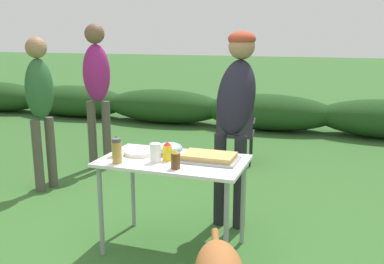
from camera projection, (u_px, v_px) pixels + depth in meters
The scene contains 15 objects.
ground_plane at pixel (174, 248), 3.42m from camera, with size 60.00×60.00×0.00m, color #336028.
shrub_hedge at pixel (268, 112), 7.59m from camera, with size 14.40×0.90×0.64m.
folding_table at pixel (173, 169), 3.27m from camera, with size 1.10×0.64×0.74m.
food_tray at pixel (209, 157), 3.21m from camera, with size 0.44×0.28×0.06m.
plate_stack at pixel (140, 152), 3.38m from camera, with size 0.24×0.24×0.03m, color white.
mixing_bowl at pixel (169, 148), 3.38m from camera, with size 0.21×0.21×0.09m, color #99B2CC.
paper_cup_stack at pixel (155, 153), 3.17m from camera, with size 0.08×0.08×0.14m, color white.
bbq_sauce_bottle at pixel (116, 146), 3.33m from camera, with size 0.07×0.07×0.16m.
beer_bottle at pixel (175, 159), 3.01m from camera, with size 0.07×0.07×0.15m.
spice_jar at pixel (117, 151), 3.14m from camera, with size 0.07×0.07×0.19m.
mustard_bottle at pixel (167, 151), 3.21m from camera, with size 0.07×0.07×0.15m.
standing_person_in_olive_jacket at pixel (236, 103), 3.69m from camera, with size 0.37×0.50×1.70m.
standing_person_in_red_jacket at pixel (97, 81), 5.22m from camera, with size 0.39×0.33×1.79m.
standing_person_with_beanie at pixel (40, 98), 4.51m from camera, with size 0.30×0.36×1.64m.
camp_chair_green_behind_table at pixel (236, 129), 5.52m from camera, with size 0.55×0.65×0.83m.
Camera 1 is at (1.15, -2.91, 1.67)m, focal length 40.00 mm.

